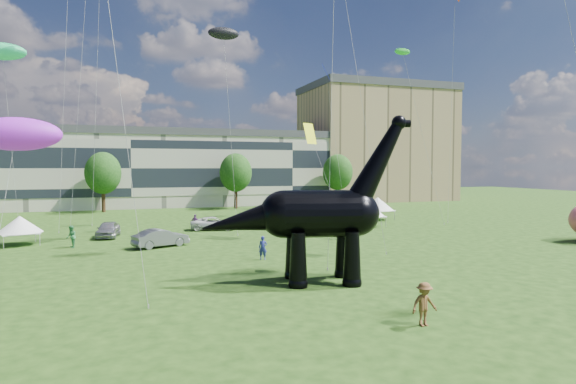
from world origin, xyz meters
name	(u,v)px	position (x,y,z in m)	size (l,w,h in m)	color
ground	(305,296)	(0.00, 0.00, 0.00)	(220.00, 220.00, 0.00)	#16330C
terrace_row	(131,171)	(-8.00, 62.00, 6.00)	(78.00, 11.00, 12.00)	beige
apartment_block	(376,146)	(40.00, 65.00, 11.00)	(28.00, 18.00, 22.00)	tan
tree_mid_left	(103,170)	(-12.00, 53.00, 6.29)	(5.20, 5.20, 9.44)	#382314
tree_mid_right	(236,170)	(8.00, 53.00, 6.29)	(5.20, 5.20, 9.44)	#382314
tree_far_right	(338,169)	(26.00, 53.00, 6.29)	(5.20, 5.20, 9.44)	#382314
dinosaur_sculpture	(313,217)	(1.49, 2.71, 3.82)	(12.40, 4.67, 10.12)	black
car_silver	(108,229)	(-10.47, 25.47, 0.77)	(1.82, 4.51, 1.54)	#A1A1A6
car_grey	(161,238)	(-6.09, 18.19, 0.76)	(1.62, 4.64, 1.53)	slate
car_white	(214,223)	(0.08, 27.62, 0.69)	(2.30, 4.99, 1.39)	silver
car_dark	(286,224)	(7.23, 24.90, 0.68)	(1.90, 4.66, 1.35)	#595960
gazebo_near	(367,209)	(16.98, 25.12, 1.92)	(4.84, 4.84, 2.74)	white
gazebo_far	(377,204)	(21.45, 30.86, 2.01)	(5.18, 5.18, 2.86)	white
gazebo_left	(20,225)	(-17.47, 23.03, 1.77)	(4.49, 4.49, 2.53)	white
visitors	(208,237)	(-2.35, 16.69, 0.88)	(44.61, 43.18, 1.86)	gray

